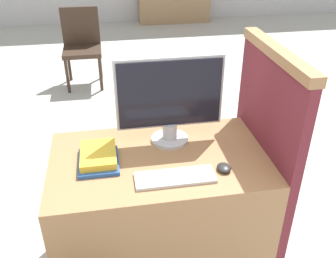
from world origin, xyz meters
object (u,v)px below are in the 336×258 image
monitor (170,100)px  book_stack (98,157)px  mouse (224,168)px  keyboard (175,178)px  far_chair (82,43)px

monitor → book_stack: size_ratio=2.11×
mouse → keyboard: bearing=-173.7°
monitor → mouse: monitor is taller
monitor → far_chair: (-0.57, 2.72, -0.50)m
mouse → book_stack: 0.62m
keyboard → mouse: mouse is taller
monitor → keyboard: (-0.03, -0.34, -0.24)m
monitor → keyboard: size_ratio=1.48×
keyboard → book_stack: size_ratio=1.43×
book_stack → far_chair: 2.88m
book_stack → monitor: bearing=20.0°
monitor → keyboard: 0.42m
mouse → monitor: bearing=124.0°
monitor → book_stack: bearing=-160.0°
monitor → far_chair: monitor is taller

